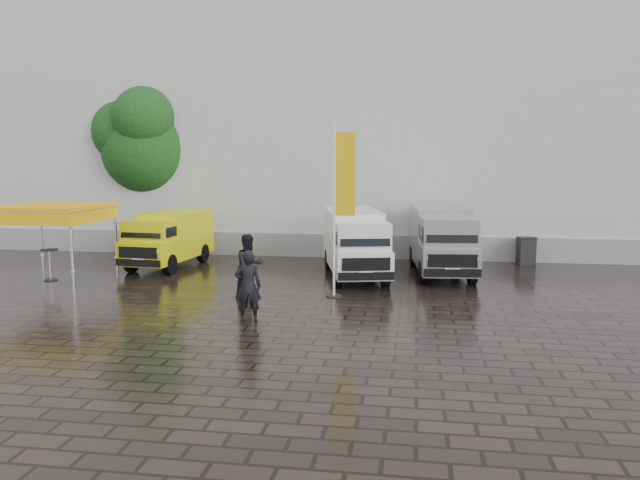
{
  "coord_description": "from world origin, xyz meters",
  "views": [
    {
      "loc": [
        1.82,
        -18.19,
        4.2
      ],
      "look_at": [
        -1.36,
        2.2,
        1.5
      ],
      "focal_mm": 35.0,
      "sensor_mm": 36.0,
      "label": 1
    }
  ],
  "objects_px": {
    "cocktail_table": "(50,265)",
    "van_silver": "(441,241)",
    "wheelie_bin": "(526,251)",
    "person_tent": "(249,266)",
    "van_yellow": "(169,240)",
    "canopy_tent": "(53,210)",
    "van_white": "(355,244)",
    "flagpole": "(340,202)",
    "person_front": "(248,286)"
  },
  "relations": [
    {
      "from": "van_white",
      "to": "person_front",
      "type": "bearing_deg",
      "value": -120.96
    },
    {
      "from": "canopy_tent",
      "to": "flagpole",
      "type": "height_order",
      "value": "flagpole"
    },
    {
      "from": "van_white",
      "to": "wheelie_bin",
      "type": "distance_m",
      "value": 7.51
    },
    {
      "from": "van_silver",
      "to": "cocktail_table",
      "type": "height_order",
      "value": "van_silver"
    },
    {
      "from": "flagpole",
      "to": "wheelie_bin",
      "type": "xyz_separation_m",
      "value": [
        6.62,
        6.99,
        -2.36
      ]
    },
    {
      "from": "van_silver",
      "to": "flagpole",
      "type": "distance_m",
      "value": 5.6
    },
    {
      "from": "van_silver",
      "to": "person_front",
      "type": "distance_m",
      "value": 9.19
    },
    {
      "from": "van_white",
      "to": "van_silver",
      "type": "relative_size",
      "value": 0.96
    },
    {
      "from": "person_tent",
      "to": "flagpole",
      "type": "bearing_deg",
      "value": -38.69
    },
    {
      "from": "flagpole",
      "to": "person_front",
      "type": "xyz_separation_m",
      "value": [
        -1.98,
        -3.31,
        -1.97
      ]
    },
    {
      "from": "wheelie_bin",
      "to": "person_tent",
      "type": "xyz_separation_m",
      "value": [
        -9.32,
        -7.55,
        0.42
      ]
    },
    {
      "from": "van_white",
      "to": "canopy_tent",
      "type": "xyz_separation_m",
      "value": [
        -10.18,
        -2.25,
        1.29
      ]
    },
    {
      "from": "flagpole",
      "to": "cocktail_table",
      "type": "bearing_deg",
      "value": 174.4
    },
    {
      "from": "person_tent",
      "to": "wheelie_bin",
      "type": "bearing_deg",
      "value": -11.41
    },
    {
      "from": "flagpole",
      "to": "cocktail_table",
      "type": "height_order",
      "value": "flagpole"
    },
    {
      "from": "canopy_tent",
      "to": "person_tent",
      "type": "distance_m",
      "value": 7.67
    },
    {
      "from": "wheelie_bin",
      "to": "person_front",
      "type": "relative_size",
      "value": 0.59
    },
    {
      "from": "canopy_tent",
      "to": "flagpole",
      "type": "distance_m",
      "value": 10.11
    },
    {
      "from": "van_white",
      "to": "person_tent",
      "type": "height_order",
      "value": "van_white"
    },
    {
      "from": "cocktail_table",
      "to": "person_front",
      "type": "bearing_deg",
      "value": -27.56
    },
    {
      "from": "van_yellow",
      "to": "flagpole",
      "type": "height_order",
      "value": "flagpole"
    },
    {
      "from": "cocktail_table",
      "to": "person_tent",
      "type": "distance_m",
      "value": 7.73
    },
    {
      "from": "van_silver",
      "to": "wheelie_bin",
      "type": "xyz_separation_m",
      "value": [
        3.45,
        2.69,
        -0.66
      ]
    },
    {
      "from": "van_silver",
      "to": "person_tent",
      "type": "height_order",
      "value": "van_silver"
    },
    {
      "from": "van_yellow",
      "to": "cocktail_table",
      "type": "relative_size",
      "value": 4.22
    },
    {
      "from": "canopy_tent",
      "to": "wheelie_bin",
      "type": "xyz_separation_m",
      "value": [
        16.67,
        5.97,
        -1.91
      ]
    },
    {
      "from": "flagpole",
      "to": "wheelie_bin",
      "type": "bearing_deg",
      "value": 46.53
    },
    {
      "from": "van_white",
      "to": "person_tent",
      "type": "distance_m",
      "value": 4.76
    },
    {
      "from": "flagpole",
      "to": "cocktail_table",
      "type": "distance_m",
      "value": 10.57
    },
    {
      "from": "wheelie_bin",
      "to": "person_tent",
      "type": "height_order",
      "value": "person_tent"
    },
    {
      "from": "van_silver",
      "to": "wheelie_bin",
      "type": "height_order",
      "value": "van_silver"
    },
    {
      "from": "wheelie_bin",
      "to": "person_tent",
      "type": "distance_m",
      "value": 12.0
    },
    {
      "from": "flagpole",
      "to": "canopy_tent",
      "type": "bearing_deg",
      "value": 174.22
    },
    {
      "from": "canopy_tent",
      "to": "cocktail_table",
      "type": "bearing_deg",
      "value": -176.73
    },
    {
      "from": "van_white",
      "to": "person_front",
      "type": "distance_m",
      "value": 6.91
    },
    {
      "from": "van_yellow",
      "to": "van_white",
      "type": "bearing_deg",
      "value": -2.17
    },
    {
      "from": "canopy_tent",
      "to": "wheelie_bin",
      "type": "height_order",
      "value": "canopy_tent"
    },
    {
      "from": "cocktail_table",
      "to": "person_tent",
      "type": "xyz_separation_m",
      "value": [
        7.56,
        -1.57,
        0.43
      ]
    },
    {
      "from": "van_yellow",
      "to": "wheelie_bin",
      "type": "relative_size",
      "value": 4.14
    },
    {
      "from": "cocktail_table",
      "to": "canopy_tent",
      "type": "bearing_deg",
      "value": 3.27
    },
    {
      "from": "cocktail_table",
      "to": "person_tent",
      "type": "bearing_deg",
      "value": -11.7
    },
    {
      "from": "van_yellow",
      "to": "person_tent",
      "type": "xyz_separation_m",
      "value": [
        4.53,
        -4.79,
        -0.09
      ]
    },
    {
      "from": "van_white",
      "to": "wheelie_bin",
      "type": "xyz_separation_m",
      "value": [
        6.5,
        3.72,
        -0.62
      ]
    },
    {
      "from": "van_yellow",
      "to": "canopy_tent",
      "type": "xyz_separation_m",
      "value": [
        -2.82,
        -3.21,
        1.41
      ]
    },
    {
      "from": "van_silver",
      "to": "person_front",
      "type": "xyz_separation_m",
      "value": [
        -5.15,
        -7.61,
        -0.27
      ]
    },
    {
      "from": "cocktail_table",
      "to": "van_silver",
      "type": "bearing_deg",
      "value": 13.78
    },
    {
      "from": "van_white",
      "to": "person_tent",
      "type": "bearing_deg",
      "value": -139.66
    },
    {
      "from": "van_white",
      "to": "cocktail_table",
      "type": "xyz_separation_m",
      "value": [
        -10.38,
        -2.26,
        -0.63
      ]
    },
    {
      "from": "van_silver",
      "to": "cocktail_table",
      "type": "bearing_deg",
      "value": -171.8
    },
    {
      "from": "van_white",
      "to": "van_yellow",
      "type": "bearing_deg",
      "value": 159.34
    }
  ]
}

